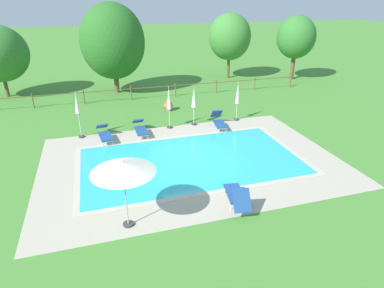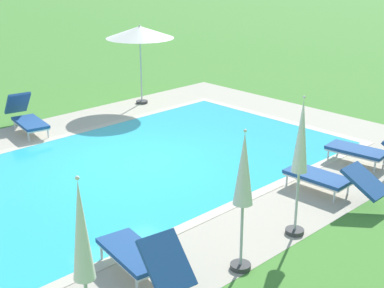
{
  "view_description": "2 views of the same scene",
  "coord_description": "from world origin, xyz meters",
  "px_view_note": "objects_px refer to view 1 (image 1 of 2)",
  "views": [
    {
      "loc": [
        -3.9,
        -13.08,
        7.02
      ],
      "look_at": [
        0.2,
        0.5,
        0.6
      ],
      "focal_mm": 30.78,
      "sensor_mm": 36.0,
      "label": 1
    },
    {
      "loc": [
        7.14,
        9.18,
        4.67
      ],
      "look_at": [
        -0.88,
        0.88,
        0.51
      ],
      "focal_mm": 51.89,
      "sensor_mm": 36.0,
      "label": 2
    }
  ],
  "objects_px": {
    "patio_umbrella_closed_row_centre": "(169,101)",
    "sun_lounger_north_mid": "(237,196)",
    "patio_umbrella_open_foreground": "(123,168)",
    "patio_umbrella_closed_row_mid_west": "(238,96)",
    "terracotta_urn_near_fence": "(168,106)",
    "tree_west_mid": "(230,37)",
    "sun_lounger_north_far": "(219,121)",
    "sun_lounger_north_end": "(140,128)",
    "tree_far_west": "(113,42)",
    "patio_umbrella_closed_row_west": "(194,100)",
    "sun_lounger_north_near_steps": "(105,133)",
    "patio_umbrella_closed_row_east": "(77,108)",
    "tree_east_mid": "(296,37)"
  },
  "relations": [
    {
      "from": "patio_umbrella_closed_row_centre",
      "to": "sun_lounger_north_mid",
      "type": "bearing_deg",
      "value": -86.1
    },
    {
      "from": "patio_umbrella_open_foreground",
      "to": "patio_umbrella_closed_row_centre",
      "type": "xyz_separation_m",
      "value": [
        3.37,
        8.27,
        -0.59
      ]
    },
    {
      "from": "patio_umbrella_closed_row_mid_west",
      "to": "terracotta_urn_near_fence",
      "type": "height_order",
      "value": "patio_umbrella_closed_row_mid_west"
    },
    {
      "from": "tree_west_mid",
      "to": "patio_umbrella_closed_row_centre",
      "type": "bearing_deg",
      "value": -126.83
    },
    {
      "from": "sun_lounger_north_mid",
      "to": "terracotta_urn_near_fence",
      "type": "height_order",
      "value": "sun_lounger_north_mid"
    },
    {
      "from": "sun_lounger_north_far",
      "to": "sun_lounger_north_end",
      "type": "bearing_deg",
      "value": 176.23
    },
    {
      "from": "sun_lounger_north_end",
      "to": "tree_far_west",
      "type": "bearing_deg",
      "value": 92.74
    },
    {
      "from": "sun_lounger_north_far",
      "to": "patio_umbrella_closed_row_mid_west",
      "type": "relative_size",
      "value": 0.85
    },
    {
      "from": "patio_umbrella_closed_row_west",
      "to": "patio_umbrella_closed_row_centre",
      "type": "xyz_separation_m",
      "value": [
        -1.5,
        -0.08,
        0.09
      ]
    },
    {
      "from": "patio_umbrella_closed_row_centre",
      "to": "tree_west_mid",
      "type": "relative_size",
      "value": 0.43
    },
    {
      "from": "sun_lounger_north_end",
      "to": "terracotta_urn_near_fence",
      "type": "xyz_separation_m",
      "value": [
        2.41,
        3.56,
        -0.02
      ]
    },
    {
      "from": "sun_lounger_north_far",
      "to": "patio_umbrella_closed_row_mid_west",
      "type": "height_order",
      "value": "patio_umbrella_closed_row_mid_west"
    },
    {
      "from": "patio_umbrella_closed_row_west",
      "to": "sun_lounger_north_end",
      "type": "bearing_deg",
      "value": -170.77
    },
    {
      "from": "sun_lounger_north_near_steps",
      "to": "patio_umbrella_open_foreground",
      "type": "relative_size",
      "value": 0.87
    },
    {
      "from": "patio_umbrella_closed_row_west",
      "to": "patio_umbrella_closed_row_east",
      "type": "distance_m",
      "value": 6.4
    },
    {
      "from": "sun_lounger_north_end",
      "to": "patio_umbrella_closed_row_east",
      "type": "relative_size",
      "value": 0.84
    },
    {
      "from": "tree_east_mid",
      "to": "terracotta_urn_near_fence",
      "type": "bearing_deg",
      "value": -156.44
    },
    {
      "from": "tree_west_mid",
      "to": "tree_east_mid",
      "type": "distance_m",
      "value": 5.8
    },
    {
      "from": "sun_lounger_north_mid",
      "to": "tree_east_mid",
      "type": "xyz_separation_m",
      "value": [
        12.98,
        16.96,
        3.29
      ]
    },
    {
      "from": "patio_umbrella_closed_row_west",
      "to": "patio_umbrella_open_foreground",
      "type": "bearing_deg",
      "value": -120.23
    },
    {
      "from": "patio_umbrella_closed_row_mid_west",
      "to": "tree_west_mid",
      "type": "height_order",
      "value": "tree_west_mid"
    },
    {
      "from": "sun_lounger_north_mid",
      "to": "tree_far_west",
      "type": "xyz_separation_m",
      "value": [
        -2.77,
        16.94,
        3.49
      ]
    },
    {
      "from": "sun_lounger_north_far",
      "to": "patio_umbrella_closed_row_east",
      "type": "relative_size",
      "value": 0.81
    },
    {
      "from": "patio_umbrella_closed_row_mid_west",
      "to": "sun_lounger_north_far",
      "type": "bearing_deg",
      "value": -150.86
    },
    {
      "from": "sun_lounger_north_mid",
      "to": "patio_umbrella_closed_row_mid_west",
      "type": "xyz_separation_m",
      "value": [
        3.67,
        8.31,
        1.13
      ]
    },
    {
      "from": "patio_umbrella_closed_row_centre",
      "to": "terracotta_urn_near_fence",
      "type": "relative_size",
      "value": 3.87
    },
    {
      "from": "sun_lounger_north_far",
      "to": "patio_umbrella_closed_row_east",
      "type": "bearing_deg",
      "value": 174.32
    },
    {
      "from": "sun_lounger_north_far",
      "to": "patio_umbrella_closed_row_mid_west",
      "type": "bearing_deg",
      "value": 29.14
    },
    {
      "from": "sun_lounger_north_end",
      "to": "tree_far_west",
      "type": "xyz_separation_m",
      "value": [
        -0.44,
        9.16,
        3.52
      ]
    },
    {
      "from": "sun_lounger_north_far",
      "to": "patio_umbrella_closed_row_centre",
      "type": "bearing_deg",
      "value": 164.75
    },
    {
      "from": "sun_lounger_north_mid",
      "to": "patio_umbrella_closed_row_west",
      "type": "relative_size",
      "value": 0.88
    },
    {
      "from": "patio_umbrella_closed_row_east",
      "to": "terracotta_urn_near_fence",
      "type": "relative_size",
      "value": 3.91
    },
    {
      "from": "sun_lounger_north_mid",
      "to": "sun_lounger_north_far",
      "type": "height_order",
      "value": "sun_lounger_north_mid"
    },
    {
      "from": "tree_west_mid",
      "to": "tree_far_west",
      "type": "bearing_deg",
      "value": -168.11
    },
    {
      "from": "tree_west_mid",
      "to": "patio_umbrella_open_foreground",
      "type": "bearing_deg",
      "value": -121.03
    },
    {
      "from": "tree_east_mid",
      "to": "tree_far_west",
      "type": "bearing_deg",
      "value": -179.91
    },
    {
      "from": "patio_umbrella_closed_row_centre",
      "to": "patio_umbrella_closed_row_west",
      "type": "bearing_deg",
      "value": 3.06
    },
    {
      "from": "sun_lounger_north_far",
      "to": "patio_umbrella_closed_row_east",
      "type": "xyz_separation_m",
      "value": [
        -7.64,
        0.76,
        1.28
      ]
    },
    {
      "from": "patio_umbrella_closed_row_centre",
      "to": "tree_west_mid",
      "type": "bearing_deg",
      "value": 53.17
    },
    {
      "from": "sun_lounger_north_near_steps",
      "to": "patio_umbrella_closed_row_west",
      "type": "relative_size",
      "value": 0.94
    },
    {
      "from": "patio_umbrella_closed_row_west",
      "to": "patio_umbrella_closed_row_mid_west",
      "type": "relative_size",
      "value": 0.96
    },
    {
      "from": "tree_east_mid",
      "to": "patio_umbrella_closed_row_centre",
      "type": "bearing_deg",
      "value": -147.16
    },
    {
      "from": "sun_lounger_north_end",
      "to": "patio_umbrella_closed_row_mid_west",
      "type": "xyz_separation_m",
      "value": [
        6.0,
        0.53,
        1.16
      ]
    },
    {
      "from": "patio_umbrella_closed_row_west",
      "to": "terracotta_urn_near_fence",
      "type": "distance_m",
      "value": 3.36
    },
    {
      "from": "patio_umbrella_closed_row_centre",
      "to": "terracotta_urn_near_fence",
      "type": "distance_m",
      "value": 3.42
    },
    {
      "from": "tree_west_mid",
      "to": "sun_lounger_north_far",
      "type": "bearing_deg",
      "value": -114.94
    },
    {
      "from": "sun_lounger_north_mid",
      "to": "patio_umbrella_closed_row_mid_west",
      "type": "distance_m",
      "value": 9.15
    },
    {
      "from": "sun_lounger_north_mid",
      "to": "patio_umbrella_closed_row_mid_west",
      "type": "bearing_deg",
      "value": 66.16
    },
    {
      "from": "patio_umbrella_closed_row_east",
      "to": "tree_west_mid",
      "type": "xyz_separation_m",
      "value": [
        13.06,
        10.88,
        2.0
      ]
    },
    {
      "from": "patio_umbrella_open_foreground",
      "to": "patio_umbrella_closed_row_centre",
      "type": "distance_m",
      "value": 8.95
    }
  ]
}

